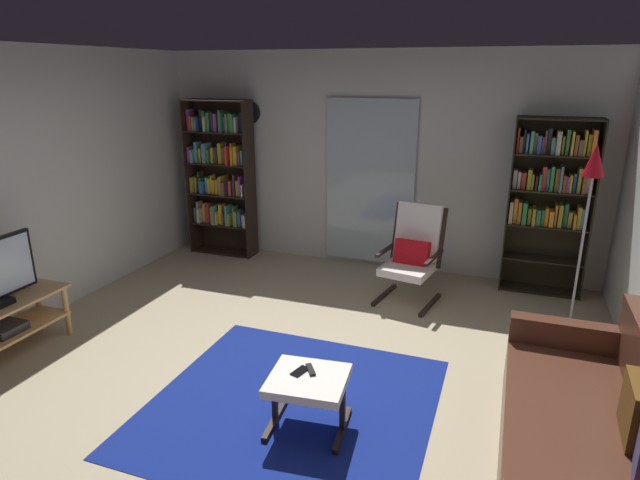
% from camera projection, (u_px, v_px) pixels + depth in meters
% --- Properties ---
extents(ground_plane, '(7.02, 7.02, 0.00)m').
position_uv_depth(ground_plane, '(279.00, 380.00, 4.25)').
color(ground_plane, tan).
extents(wall_back, '(5.60, 0.06, 2.60)m').
position_uv_depth(wall_back, '(374.00, 162.00, 6.45)').
color(wall_back, silver).
rests_on(wall_back, ground).
extents(glass_door_panel, '(1.10, 0.01, 2.00)m').
position_uv_depth(glass_door_panel, '(370.00, 183.00, 6.48)').
color(glass_door_panel, silver).
extents(area_rug, '(2.03, 2.00, 0.01)m').
position_uv_depth(area_rug, '(292.00, 404.00, 3.94)').
color(area_rug, navy).
rests_on(area_rug, ground).
extents(bookshelf_near_tv, '(0.88, 0.30, 2.01)m').
position_uv_depth(bookshelf_near_tv, '(221.00, 173.00, 6.93)').
color(bookshelf_near_tv, black).
rests_on(bookshelf_near_tv, ground).
extents(bookshelf_near_sofa, '(0.85, 0.30, 1.91)m').
position_uv_depth(bookshelf_near_sofa, '(550.00, 194.00, 5.66)').
color(bookshelf_near_sofa, black).
rests_on(bookshelf_near_sofa, ground).
extents(leather_sofa, '(0.91, 1.97, 0.85)m').
position_uv_depth(leather_sofa, '(597.00, 438.00, 3.12)').
color(leather_sofa, '#502C1F').
rests_on(leather_sofa, ground).
extents(lounge_armchair, '(0.67, 0.74, 1.02)m').
position_uv_depth(lounge_armchair, '(413.00, 251.00, 5.62)').
color(lounge_armchair, black).
rests_on(lounge_armchair, ground).
extents(ottoman, '(0.57, 0.53, 0.40)m').
position_uv_depth(ottoman, '(308.00, 386.00, 3.60)').
color(ottoman, white).
rests_on(ottoman, ground).
extents(tv_remote, '(0.11, 0.14, 0.02)m').
position_uv_depth(tv_remote, '(311.00, 370.00, 3.64)').
color(tv_remote, black).
rests_on(tv_remote, ottoman).
extents(cell_phone, '(0.10, 0.15, 0.01)m').
position_uv_depth(cell_phone, '(300.00, 371.00, 3.63)').
color(cell_phone, black).
rests_on(cell_phone, ottoman).
extents(floor_lamp_by_shelf, '(0.22, 0.22, 1.75)m').
position_uv_depth(floor_lamp_by_shelf, '(592.00, 181.00, 4.74)').
color(floor_lamp_by_shelf, '#A5A5AD').
rests_on(floor_lamp_by_shelf, ground).
extents(wall_clock, '(0.29, 0.03, 0.29)m').
position_uv_depth(wall_clock, '(250.00, 112.00, 6.74)').
color(wall_clock, silver).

